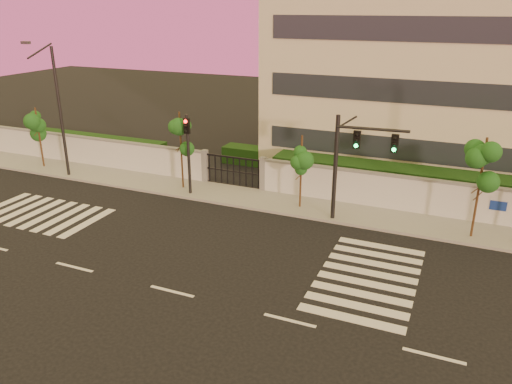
# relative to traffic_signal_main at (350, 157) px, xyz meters

# --- Properties ---
(ground) EXTENTS (120.00, 120.00, 0.00)m
(ground) POSITION_rel_traffic_signal_main_xyz_m (-4.78, -9.41, -3.59)
(ground) COLOR black
(ground) RESTS_ON ground
(sidewalk) EXTENTS (60.00, 3.00, 0.15)m
(sidewalk) POSITION_rel_traffic_signal_main_xyz_m (-4.78, 1.09, -3.52)
(sidewalk) COLOR gray
(sidewalk) RESTS_ON ground
(perimeter_wall) EXTENTS (60.00, 0.36, 2.20)m
(perimeter_wall) POSITION_rel_traffic_signal_main_xyz_m (-4.67, 2.59, -2.52)
(perimeter_wall) COLOR silver
(perimeter_wall) RESTS_ON ground
(hedge_row) EXTENTS (41.00, 4.25, 1.80)m
(hedge_row) POSITION_rel_traffic_signal_main_xyz_m (-3.61, 5.33, -2.77)
(hedge_row) COLOR black
(hedge_row) RESTS_ON ground
(institutional_building) EXTENTS (24.40, 12.40, 12.25)m
(institutional_building) POSITION_rel_traffic_signal_main_xyz_m (4.22, 12.58, 2.56)
(institutional_building) COLOR beige
(institutional_building) RESTS_ON ground
(road_markings) EXTENTS (57.00, 7.62, 0.02)m
(road_markings) POSITION_rel_traffic_signal_main_xyz_m (-6.36, -5.65, -3.58)
(road_markings) COLOR silver
(road_markings) RESTS_ON ground
(street_tree_b) EXTENTS (1.47, 1.17, 4.28)m
(street_tree_b) POSITION_rel_traffic_signal_main_xyz_m (-21.70, 0.89, -0.44)
(street_tree_b) COLOR #382314
(street_tree_b) RESTS_ON ground
(street_tree_c) EXTENTS (1.37, 1.09, 4.88)m
(street_tree_c) POSITION_rel_traffic_signal_main_xyz_m (-10.46, 0.99, -0.00)
(street_tree_c) COLOR #382314
(street_tree_c) RESTS_ON ground
(street_tree_d) EXTENTS (1.32, 1.05, 4.25)m
(street_tree_d) POSITION_rel_traffic_signal_main_xyz_m (-2.80, 0.86, -0.47)
(street_tree_d) COLOR #382314
(street_tree_d) RESTS_ON ground
(street_tree_e) EXTENTS (1.44, 1.15, 5.11)m
(street_tree_e) POSITION_rel_traffic_signal_main_xyz_m (6.14, 0.52, 0.16)
(street_tree_e) COLOR #382314
(street_tree_e) RESTS_ON ground
(traffic_signal_main) EXTENTS (3.59, 0.47, 5.68)m
(traffic_signal_main) POSITION_rel_traffic_signal_main_xyz_m (0.00, 0.00, 0.00)
(traffic_signal_main) COLOR black
(traffic_signal_main) RESTS_ON ground
(traffic_signal_secondary) EXTENTS (0.38, 0.36, 4.93)m
(traffic_signal_secondary) POSITION_rel_traffic_signal_main_xyz_m (-9.56, 0.26, -0.46)
(traffic_signal_secondary) COLOR black
(traffic_signal_secondary) RESTS_ON ground
(streetlight_west) EXTENTS (0.53, 2.12, 8.81)m
(streetlight_west) POSITION_rel_traffic_signal_main_xyz_m (-18.79, -0.07, 1.17)
(streetlight_west) COLOR black
(streetlight_west) RESTS_ON ground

